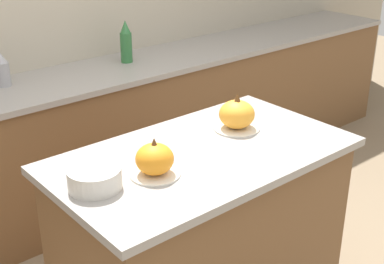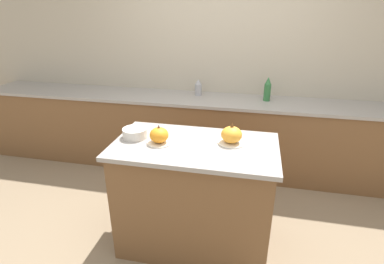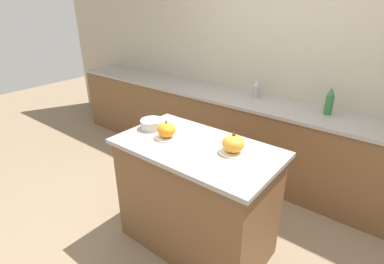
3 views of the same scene
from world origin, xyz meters
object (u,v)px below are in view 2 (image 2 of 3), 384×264
(pumpkin_cake_right, at_px, (232,135))
(bottle_short, at_px, (198,88))
(mixing_bowl, at_px, (135,133))
(pumpkin_cake_left, at_px, (159,136))
(bottle_tall, at_px, (267,89))

(pumpkin_cake_right, distance_m, bottle_short, 1.47)
(bottle_short, distance_m, mixing_bowl, 1.45)
(pumpkin_cake_right, bearing_deg, pumpkin_cake_left, -168.06)
(pumpkin_cake_left, relative_size, bottle_short, 0.98)
(pumpkin_cake_right, xyz_separation_m, mixing_bowl, (-0.77, -0.05, -0.03))
(pumpkin_cake_left, bearing_deg, bottle_short, 89.36)
(bottle_short, height_order, mixing_bowl, bottle_short)
(pumpkin_cake_left, height_order, mixing_bowl, pumpkin_cake_left)
(bottle_tall, relative_size, bottle_short, 1.39)
(mixing_bowl, bearing_deg, bottle_tall, 52.53)
(bottle_tall, distance_m, bottle_short, 0.81)
(pumpkin_cake_right, relative_size, mixing_bowl, 1.08)
(pumpkin_cake_right, height_order, bottle_tall, bottle_tall)
(bottle_short, xyz_separation_m, mixing_bowl, (-0.24, -1.43, -0.02))
(bottle_tall, relative_size, mixing_bowl, 1.41)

